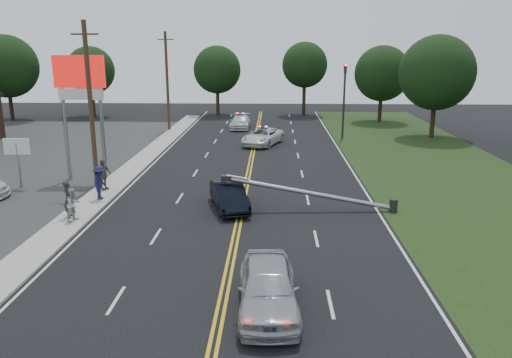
{
  "coord_description": "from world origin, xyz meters",
  "views": [
    {
      "loc": [
        1.7,
        -17.42,
        8.5
      ],
      "look_at": [
        0.8,
        8.15,
        1.7
      ],
      "focal_mm": 35.0,
      "sensor_mm": 36.0,
      "label": 1
    }
  ],
  "objects_px": {
    "fallen_streetlight": "(320,195)",
    "emergency_b": "(240,122)",
    "bystander_c": "(100,183)",
    "utility_pole_mid": "(91,106)",
    "emergency_a": "(263,137)",
    "waiting_sedan": "(268,287)",
    "bystander_a": "(69,199)",
    "traffic_signal": "(344,94)",
    "crashed_sedan": "(229,196)",
    "bystander_b": "(74,205)",
    "pylon_sign": "(80,88)",
    "bystander_d": "(103,174)",
    "small_sign": "(17,151)",
    "utility_pole_far": "(167,81)"
  },
  "relations": [
    {
      "from": "pylon_sign",
      "to": "fallen_streetlight",
      "type": "relative_size",
      "value": 0.85
    },
    {
      "from": "utility_pole_mid",
      "to": "bystander_a",
      "type": "relative_size",
      "value": 5.28
    },
    {
      "from": "bystander_b",
      "to": "bystander_c",
      "type": "xyz_separation_m",
      "value": [
        0.08,
        3.64,
        0.12
      ]
    },
    {
      "from": "small_sign",
      "to": "bystander_d",
      "type": "distance_m",
      "value": 5.67
    },
    {
      "from": "emergency_a",
      "to": "bystander_d",
      "type": "distance_m",
      "value": 17.85
    },
    {
      "from": "crashed_sedan",
      "to": "waiting_sedan",
      "type": "relative_size",
      "value": 0.9
    },
    {
      "from": "small_sign",
      "to": "bystander_d",
      "type": "relative_size",
      "value": 1.64
    },
    {
      "from": "crashed_sedan",
      "to": "bystander_b",
      "type": "height_order",
      "value": "bystander_b"
    },
    {
      "from": "emergency_a",
      "to": "bystander_b",
      "type": "relative_size",
      "value": 3.17
    },
    {
      "from": "crashed_sedan",
      "to": "bystander_a",
      "type": "relative_size",
      "value": 2.31
    },
    {
      "from": "utility_pole_far",
      "to": "waiting_sedan",
      "type": "distance_m",
      "value": 38.25
    },
    {
      "from": "bystander_c",
      "to": "small_sign",
      "type": "bearing_deg",
      "value": 65.77
    },
    {
      "from": "utility_pole_far",
      "to": "crashed_sedan",
      "type": "distance_m",
      "value": 27.51
    },
    {
      "from": "fallen_streetlight",
      "to": "bystander_b",
      "type": "height_order",
      "value": "fallen_streetlight"
    },
    {
      "from": "fallen_streetlight",
      "to": "emergency_a",
      "type": "height_order",
      "value": "fallen_streetlight"
    },
    {
      "from": "waiting_sedan",
      "to": "bystander_b",
      "type": "bearing_deg",
      "value": 137.31
    },
    {
      "from": "fallen_streetlight",
      "to": "emergency_b",
      "type": "height_order",
      "value": "fallen_streetlight"
    },
    {
      "from": "small_sign",
      "to": "traffic_signal",
      "type": "distance_m",
      "value": 28.72
    },
    {
      "from": "bystander_a",
      "to": "bystander_d",
      "type": "bearing_deg",
      "value": -4.91
    },
    {
      "from": "waiting_sedan",
      "to": "crashed_sedan",
      "type": "bearing_deg",
      "value": 99.15
    },
    {
      "from": "pylon_sign",
      "to": "emergency_b",
      "type": "distance_m",
      "value": 23.84
    },
    {
      "from": "small_sign",
      "to": "emergency_a",
      "type": "xyz_separation_m",
      "value": [
        14.75,
        14.51,
        -1.6
      ]
    },
    {
      "from": "small_sign",
      "to": "bystander_b",
      "type": "height_order",
      "value": "small_sign"
    },
    {
      "from": "utility_pole_far",
      "to": "emergency_a",
      "type": "distance_m",
      "value": 13.19
    },
    {
      "from": "small_sign",
      "to": "crashed_sedan",
      "type": "height_order",
      "value": "small_sign"
    },
    {
      "from": "crashed_sedan",
      "to": "emergency_a",
      "type": "bearing_deg",
      "value": 70.03
    },
    {
      "from": "small_sign",
      "to": "emergency_a",
      "type": "height_order",
      "value": "small_sign"
    },
    {
      "from": "fallen_streetlight",
      "to": "emergency_b",
      "type": "relative_size",
      "value": 1.91
    },
    {
      "from": "small_sign",
      "to": "fallen_streetlight",
      "type": "bearing_deg",
      "value": -12.4
    },
    {
      "from": "emergency_b",
      "to": "bystander_a",
      "type": "xyz_separation_m",
      "value": [
        -6.74,
        -29.32,
        0.36
      ]
    },
    {
      "from": "traffic_signal",
      "to": "crashed_sedan",
      "type": "xyz_separation_m",
      "value": [
        -8.95,
        -21.77,
        -3.48
      ]
    },
    {
      "from": "small_sign",
      "to": "fallen_streetlight",
      "type": "height_order",
      "value": "small_sign"
    },
    {
      "from": "small_sign",
      "to": "bystander_d",
      "type": "xyz_separation_m",
      "value": [
        5.47,
        -0.74,
        -1.27
      ]
    },
    {
      "from": "utility_pole_far",
      "to": "waiting_sedan",
      "type": "height_order",
      "value": "utility_pole_far"
    },
    {
      "from": "waiting_sedan",
      "to": "bystander_b",
      "type": "relative_size",
      "value": 2.92
    },
    {
      "from": "waiting_sedan",
      "to": "emergency_a",
      "type": "xyz_separation_m",
      "value": [
        -0.82,
        28.97,
        -0.09
      ]
    },
    {
      "from": "bystander_a",
      "to": "bystander_b",
      "type": "xyz_separation_m",
      "value": [
        0.45,
        -0.54,
        -0.11
      ]
    },
    {
      "from": "emergency_a",
      "to": "pylon_sign",
      "type": "bearing_deg",
      "value": -111.27
    },
    {
      "from": "utility_pole_mid",
      "to": "emergency_a",
      "type": "relative_size",
      "value": 1.89
    },
    {
      "from": "bystander_a",
      "to": "bystander_d",
      "type": "xyz_separation_m",
      "value": [
        0.07,
        5.0,
        -0.0
      ]
    },
    {
      "from": "fallen_streetlight",
      "to": "bystander_c",
      "type": "xyz_separation_m",
      "value": [
        -12.26,
        1.37,
        0.16
      ]
    },
    {
      "from": "pylon_sign",
      "to": "fallen_streetlight",
      "type": "xyz_separation_m",
      "value": [
        14.69,
        -6.0,
        -5.08
      ]
    },
    {
      "from": "small_sign",
      "to": "bystander_a",
      "type": "relative_size",
      "value": 1.64
    },
    {
      "from": "emergency_b",
      "to": "bystander_c",
      "type": "height_order",
      "value": "bystander_c"
    },
    {
      "from": "pylon_sign",
      "to": "emergency_a",
      "type": "bearing_deg",
      "value": 48.03
    },
    {
      "from": "fallen_streetlight",
      "to": "bystander_d",
      "type": "bearing_deg",
      "value": 165.61
    },
    {
      "from": "traffic_signal",
      "to": "utility_pole_far",
      "type": "bearing_deg",
      "value": 167.11
    },
    {
      "from": "emergency_b",
      "to": "waiting_sedan",
      "type": "bearing_deg",
      "value": -83.46
    },
    {
      "from": "utility_pole_mid",
      "to": "emergency_a",
      "type": "distance_m",
      "value": 18.13
    },
    {
      "from": "waiting_sedan",
      "to": "utility_pole_far",
      "type": "bearing_deg",
      "value": 103.86
    }
  ]
}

